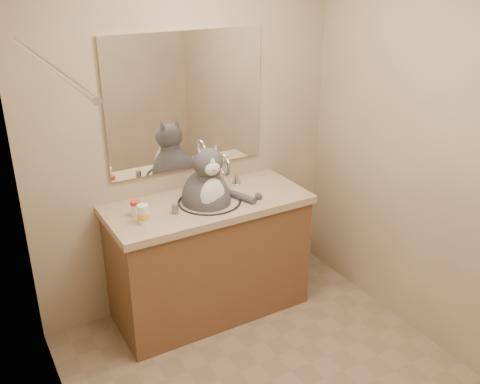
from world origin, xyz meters
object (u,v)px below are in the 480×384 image
Objects in this scene: cat at (207,196)px; grey_canister at (175,209)px; pill_bottle_redcap at (135,208)px; pill_bottle_orange at (143,215)px.

cat reaches higher than grey_canister.
cat is 6.30× the size of pill_bottle_redcap.
grey_canister is (0.22, 0.03, -0.03)m from pill_bottle_orange.
pill_bottle_redcap is at bearing -179.23° from cat.
cat is at bearing 11.63° from grey_canister.
pill_bottle_redcap reaches higher than grey_canister.
grey_canister is at bearing -163.10° from cat.
cat reaches higher than pill_bottle_orange.
grey_canister is at bearing -21.50° from pill_bottle_redcap.
pill_bottle_orange is 1.87× the size of grey_canister.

